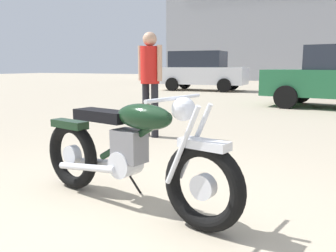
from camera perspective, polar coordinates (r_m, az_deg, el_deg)
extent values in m
plane|color=tan|center=(2.64, -5.38, -16.00)|extent=(80.00, 80.00, 0.00)
torus|color=black|center=(2.49, 5.70, -9.69)|extent=(0.65, 0.25, 0.64)
cylinder|color=silver|center=(2.49, 5.70, -9.69)|extent=(0.19, 0.12, 0.18)
torus|color=black|center=(3.44, -15.14, -4.51)|extent=(0.65, 0.25, 0.64)
cylinder|color=silver|center=(3.44, -15.14, -4.51)|extent=(0.19, 0.12, 0.18)
cube|color=silver|center=(2.41, 5.82, -2.94)|extent=(0.38, 0.21, 0.06)
cube|color=black|center=(3.40, -15.56, 0.30)|extent=(0.42, 0.21, 0.07)
cylinder|color=silver|center=(2.54, 4.29, -2.64)|extent=(0.29, 0.10, 0.58)
cylinder|color=silver|center=(2.42, 2.33, -3.24)|extent=(0.29, 0.10, 0.58)
sphere|color=silver|center=(2.46, 2.50, 2.74)|extent=(0.17, 0.17, 0.17)
cylinder|color=silver|center=(2.50, 1.01, 4.47)|extent=(0.16, 0.61, 0.03)
cylinder|color=black|center=(2.81, -5.63, -1.97)|extent=(0.75, 0.22, 0.47)
ellipsoid|color=black|center=(2.70, -3.90, 1.50)|extent=(0.56, 0.33, 0.20)
cube|color=black|center=(3.03, -10.43, 1.67)|extent=(0.57, 0.31, 0.09)
cube|color=slate|center=(2.85, -6.25, -3.20)|extent=(0.29, 0.23, 0.26)
cylinder|color=silver|center=(2.92, -6.77, -5.96)|extent=(0.26, 0.24, 0.22)
cylinder|color=silver|center=(3.27, -10.29, -5.78)|extent=(0.70, 0.21, 0.14)
cylinder|color=silver|center=(3.15, -13.01, -6.50)|extent=(0.70, 0.21, 0.14)
cylinder|color=black|center=(3.16, -5.82, -8.51)|extent=(0.07, 0.24, 0.33)
cylinder|color=black|center=(5.78, -3.56, 2.59)|extent=(0.12, 0.12, 0.86)
cylinder|color=black|center=(5.67, -2.14, 2.46)|extent=(0.12, 0.12, 0.86)
cylinder|color=red|center=(5.68, -2.92, 9.76)|extent=(0.30, 0.30, 0.58)
cylinder|color=tan|center=(5.80, -4.42, 10.03)|extent=(0.08, 0.08, 0.55)
cylinder|color=tan|center=(5.56, -1.35, 10.07)|extent=(0.08, 0.08, 0.55)
sphere|color=tan|center=(5.69, -2.95, 13.79)|extent=(0.22, 0.22, 0.22)
cylinder|color=black|center=(11.68, 20.48, 5.01)|extent=(0.64, 0.28, 0.62)
cylinder|color=black|center=(10.01, 18.41, 4.44)|extent=(0.64, 0.28, 0.62)
cylinder|color=black|center=(17.04, 10.35, 6.72)|extent=(0.61, 0.21, 0.60)
cylinder|color=black|center=(15.44, 9.00, 6.46)|extent=(0.61, 0.21, 0.60)
cylinder|color=black|center=(17.71, 2.70, 6.97)|extent=(0.61, 0.21, 0.60)
cylinder|color=black|center=(16.19, 0.68, 6.73)|extent=(0.61, 0.21, 0.60)
cube|color=silver|center=(16.54, 5.66, 8.06)|extent=(3.96, 1.79, 0.76)
cube|color=#232833|center=(16.61, 4.86, 10.63)|extent=(2.46, 1.61, 0.72)
cylinder|color=black|center=(14.15, 24.45, 5.47)|extent=(0.65, 0.32, 0.62)
cylinder|color=black|center=(15.84, 23.33, 5.91)|extent=(0.65, 0.32, 0.62)
cube|color=#9EA0A8|center=(34.53, 16.53, 14.42)|extent=(15.57, 14.16, 8.42)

